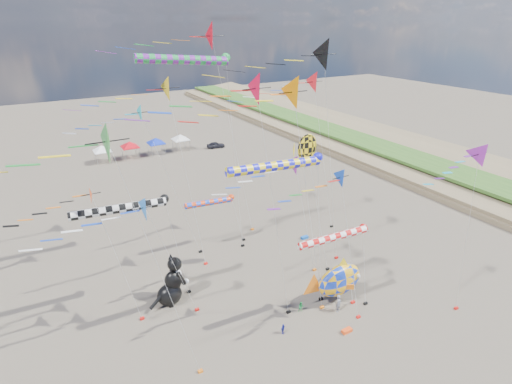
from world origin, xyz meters
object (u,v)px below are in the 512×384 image
object	(u,v)px
child_green	(301,307)
child_blue	(283,329)
cat_inflatable	(171,280)
parked_car	(216,145)
person_adult	(339,303)
fish_inflatable	(339,280)

from	to	relation	value
child_green	child_blue	size ratio (longest dim) A/B	1.09
cat_inflatable	parked_car	distance (m)	48.59
parked_car	child_green	bearing A→B (deg)	173.04
person_adult	parked_car	distance (m)	52.33
fish_inflatable	child_blue	xyz separation A→B (m)	(-6.78, -0.99, -1.85)
child_blue	parked_car	xyz separation A→B (m)	(17.42, 50.88, 0.13)
person_adult	child_green	xyz separation A→B (m)	(-2.96, 1.61, -0.34)
cat_inflatable	parked_car	world-z (taller)	cat_inflatable
child_green	parked_car	bearing A→B (deg)	94.39
fish_inflatable	child_green	xyz separation A→B (m)	(-3.85, 0.46, -1.80)
fish_inflatable	person_adult	distance (m)	2.06
person_adult	fish_inflatable	bearing A→B (deg)	20.20
fish_inflatable	parked_car	xyz separation A→B (m)	(10.64, 49.89, -1.72)
child_green	parked_car	distance (m)	51.51
cat_inflatable	parked_car	xyz separation A→B (m)	(24.04, 42.19, -1.76)
person_adult	child_blue	size ratio (longest dim) A/B	1.79
child_blue	parked_car	size ratio (longest dim) A/B	0.27
fish_inflatable	person_adult	xyz separation A→B (m)	(-0.88, -1.15, -1.46)
fish_inflatable	child_blue	world-z (taller)	fish_inflatable
child_blue	cat_inflatable	bearing A→B (deg)	105.73
person_adult	child_blue	xyz separation A→B (m)	(-5.90, 0.16, -0.39)
person_adult	child_green	distance (m)	3.39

